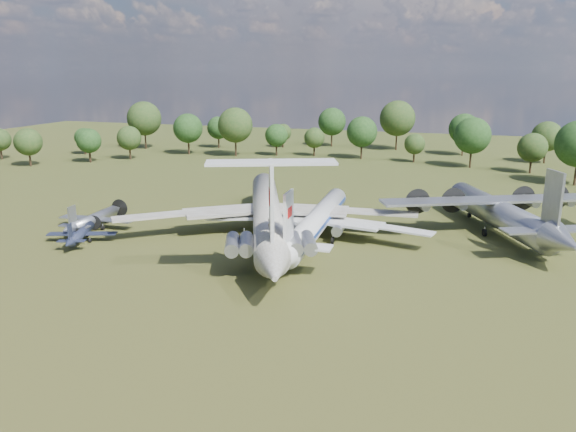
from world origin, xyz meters
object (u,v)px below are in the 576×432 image
(tu104_jet, at_px, (316,226))
(person_on_il62, at_px, (271,223))
(an12_transport, at_px, (498,217))
(small_prop_west, at_px, (81,236))
(small_prop_northwest, at_px, (95,221))
(il62_airliner, at_px, (267,218))

(tu104_jet, height_order, person_on_il62, person_on_il62)
(an12_transport, bearing_deg, small_prop_west, 177.01)
(small_prop_west, height_order, small_prop_northwest, small_prop_northwest)
(small_prop_northwest, distance_m, person_on_il62, 35.24)
(tu104_jet, relative_size, person_on_il62, 24.47)
(tu104_jet, relative_size, small_prop_northwest, 2.66)
(an12_transport, bearing_deg, tu104_jet, -179.90)
(il62_airliner, relative_size, small_prop_northwest, 3.50)
(tu104_jet, distance_m, an12_transport, 27.88)
(small_prop_west, distance_m, person_on_il62, 31.36)
(tu104_jet, bearing_deg, an12_transport, 22.38)
(tu104_jet, height_order, small_prop_northwest, tu104_jet)
(il62_airliner, xyz_separation_m, small_prop_northwest, (-27.18, -4.16, -1.65))
(person_on_il62, bearing_deg, small_prop_west, -6.25)
(tu104_jet, distance_m, small_prop_northwest, 34.91)
(il62_airliner, relative_size, an12_transport, 1.48)
(tu104_jet, relative_size, an12_transport, 1.12)
(il62_airliner, bearing_deg, tu104_jet, -17.39)
(small_prop_west, height_order, person_on_il62, person_on_il62)
(an12_transport, relative_size, small_prop_west, 2.96)
(person_on_il62, bearing_deg, tu104_jet, -93.79)
(person_on_il62, bearing_deg, small_prop_northwest, -16.43)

